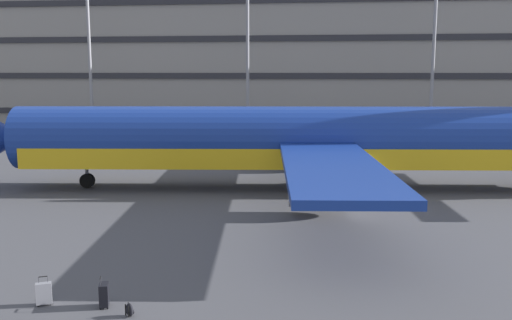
{
  "coord_description": "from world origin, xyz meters",
  "views": [
    {
      "loc": [
        -1.33,
        -31.6,
        7.18
      ],
      "look_at": [
        -4.62,
        -5.21,
        3.0
      ],
      "focal_mm": 39.48,
      "sensor_mm": 36.0,
      "label": 1
    }
  ],
  "objects_px": {
    "suitcase_laid_flat": "(44,293)",
    "backpack_navy": "(130,310)",
    "suitcase_teal": "(104,295)",
    "airliner": "(306,141)"
  },
  "relations": [
    {
      "from": "suitcase_laid_flat",
      "to": "backpack_navy",
      "type": "bearing_deg",
      "value": -8.99
    },
    {
      "from": "airliner",
      "to": "suitcase_teal",
      "type": "distance_m",
      "value": 19.61
    },
    {
      "from": "airliner",
      "to": "backpack_navy",
      "type": "height_order",
      "value": "airliner"
    },
    {
      "from": "suitcase_laid_flat",
      "to": "backpack_navy",
      "type": "distance_m",
      "value": 2.97
    },
    {
      "from": "airliner",
      "to": "suitcase_laid_flat",
      "type": "distance_m",
      "value": 20.32
    },
    {
      "from": "suitcase_laid_flat",
      "to": "backpack_navy",
      "type": "relative_size",
      "value": 1.98
    },
    {
      "from": "suitcase_teal",
      "to": "backpack_navy",
      "type": "relative_size",
      "value": 2.08
    },
    {
      "from": "backpack_navy",
      "to": "suitcase_laid_flat",
      "type": "bearing_deg",
      "value": 171.01
    },
    {
      "from": "airliner",
      "to": "suitcase_teal",
      "type": "relative_size",
      "value": 42.8
    },
    {
      "from": "backpack_navy",
      "to": "suitcase_teal",
      "type": "bearing_deg",
      "value": 151.01
    }
  ]
}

